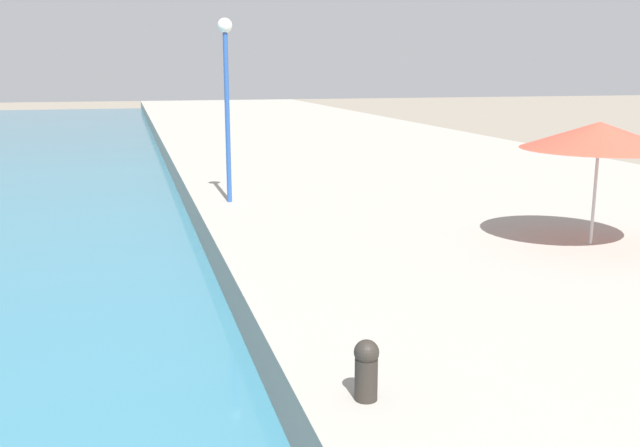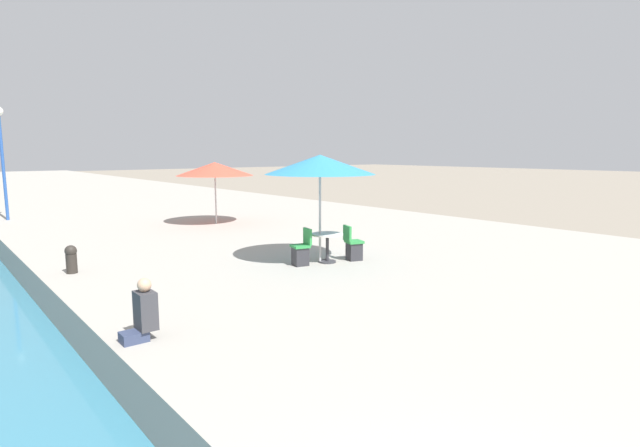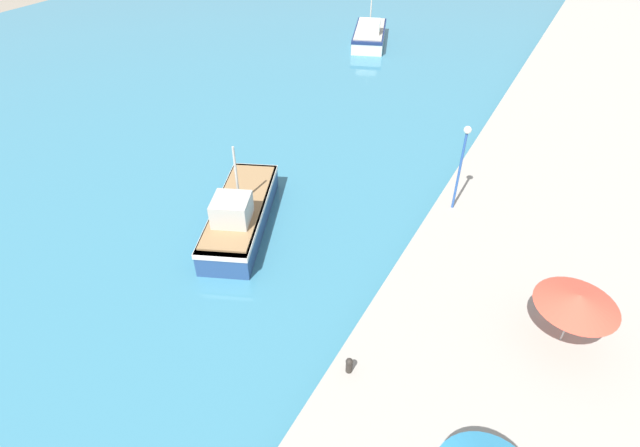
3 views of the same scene
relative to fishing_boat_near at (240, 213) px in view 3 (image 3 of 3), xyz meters
name	(u,v)px [view 3 (image 3 of 3)]	position (x,y,z in m)	size (l,w,h in m)	color
water_basin	(195,51)	(-19.81, 19.70, -0.92)	(56.00, 90.00, 0.04)	teal
quay_promenade	(621,135)	(16.19, 19.70, -0.55)	(16.00, 90.00, 0.79)	#A39E93
fishing_boat_near	(240,213)	(0.00, 0.00, 0.00)	(5.39, 8.22, 4.58)	navy
fishing_boat_mid	(369,34)	(-6.46, 29.68, -0.04)	(5.42, 8.32, 4.35)	silver
cafe_umbrella_white	(578,300)	(15.24, -0.47, 1.97)	(2.93, 2.93, 2.38)	#B7B7B7
mooring_bollard	(349,365)	(8.87, -5.62, 0.20)	(0.26, 0.26, 0.65)	#2D2823
lamppost	(463,154)	(9.08, 5.88, 2.94)	(0.36, 0.36, 4.56)	#28519E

